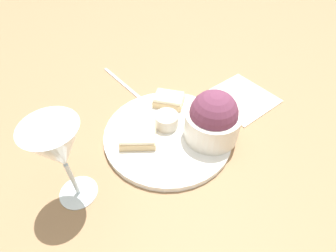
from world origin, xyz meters
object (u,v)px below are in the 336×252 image
(wine_glass, at_px, (58,150))
(fork, at_px, (121,82))
(cheese_toast_far, at_px, (169,100))
(napkin, at_px, (241,98))
(salad_bowl, at_px, (213,119))
(sauce_ramekin, at_px, (164,120))
(cheese_toast_near, at_px, (138,138))

(wine_glass, xyz_separation_m, fork, (0.09, 0.34, -0.13))
(cheese_toast_far, bearing_deg, napkin, 2.63)
(cheese_toast_far, relative_size, fork, 0.55)
(salad_bowl, relative_size, sauce_ramekin, 2.22)
(cheese_toast_near, height_order, wine_glass, wine_glass)
(salad_bowl, distance_m, napkin, 0.18)
(cheese_toast_near, xyz_separation_m, wine_glass, (-0.12, -0.10, 0.10))
(sauce_ramekin, relative_size, fork, 0.34)
(salad_bowl, distance_m, sauce_ramekin, 0.11)
(cheese_toast_near, xyz_separation_m, napkin, (0.28, 0.12, -0.02))
(cheese_toast_far, height_order, fork, cheese_toast_far)
(sauce_ramekin, bearing_deg, salad_bowl, -24.47)
(cheese_toast_far, bearing_deg, salad_bowl, -57.41)
(cheese_toast_far, bearing_deg, wine_glass, -133.67)
(salad_bowl, relative_size, wine_glass, 0.65)
(cheese_toast_near, distance_m, cheese_toast_far, 0.14)
(sauce_ramekin, height_order, wine_glass, wine_glass)
(napkin, distance_m, fork, 0.33)
(cheese_toast_near, relative_size, napkin, 0.39)
(salad_bowl, distance_m, cheese_toast_far, 0.14)
(sauce_ramekin, relative_size, wine_glass, 0.30)
(sauce_ramekin, xyz_separation_m, fork, (-0.10, 0.20, -0.03))
(cheese_toast_far, relative_size, napkin, 0.40)
(fork, bearing_deg, cheese_toast_far, -46.63)
(napkin, relative_size, fork, 1.35)
(cheese_toast_near, bearing_deg, sauce_ramekin, 32.59)
(salad_bowl, xyz_separation_m, wine_glass, (-0.28, -0.10, 0.07))
(cheese_toast_near, xyz_separation_m, fork, (-0.03, 0.24, -0.02))
(wine_glass, bearing_deg, cheese_toast_near, 39.62)
(salad_bowl, distance_m, wine_glass, 0.30)
(cheese_toast_near, bearing_deg, napkin, 23.93)
(cheese_toast_near, height_order, napkin, cheese_toast_near)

